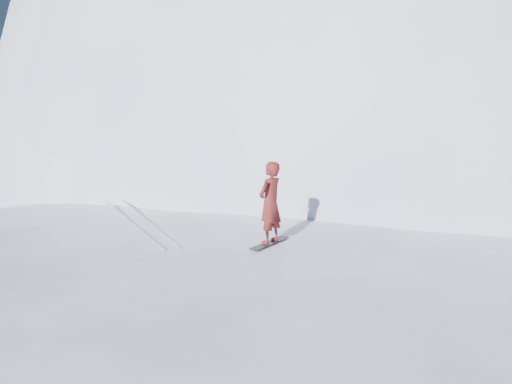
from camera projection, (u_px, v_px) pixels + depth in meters
near_ridge at (200, 324)px, 12.17m from camera, size 36.00×28.00×4.80m
summit_peak at (373, 167)px, 40.40m from camera, size 60.00×56.00×56.00m
peak_shoulder at (273, 188)px, 30.85m from camera, size 28.00×24.00×18.00m
wind_bumps at (145, 351)px, 10.83m from camera, size 16.00×14.40×1.00m
snowboard at (270, 243)px, 11.21m from camera, size 1.25×0.92×0.02m
snowboarder at (270, 203)px, 11.01m from camera, size 0.87×0.80×2.01m
board_tracks at (138, 220)px, 13.27m from camera, size 1.53×5.94×0.04m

